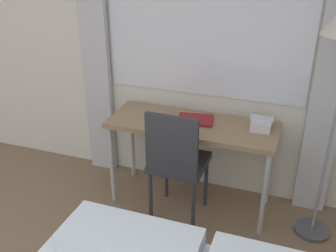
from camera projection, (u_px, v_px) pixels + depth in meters
wall_back_with_window at (181, 29)px, 3.04m from camera, size 4.76×0.13×2.70m
desk at (192, 130)px, 3.02m from camera, size 1.29×0.48×0.73m
desk_chair at (177, 159)px, 2.87m from camera, size 0.41×0.41×0.93m
telephone at (261, 124)px, 2.88m from camera, size 0.17×0.16×0.10m
book at (195, 120)px, 3.01m from camera, size 0.30×0.24×0.02m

